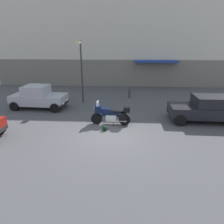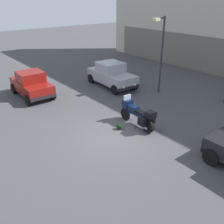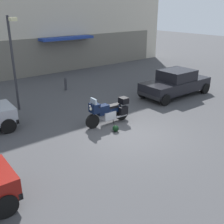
% 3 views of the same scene
% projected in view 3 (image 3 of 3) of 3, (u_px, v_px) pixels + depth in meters
% --- Properties ---
extents(ground_plane, '(80.00, 80.00, 0.00)m').
position_uv_depth(ground_plane, '(132.00, 134.00, 11.56)').
color(ground_plane, '#424244').
extents(motorcycle, '(2.26, 0.78, 1.36)m').
position_uv_depth(motorcycle, '(108.00, 111.00, 12.41)').
color(motorcycle, black).
rests_on(motorcycle, ground).
extents(helmet, '(0.28, 0.28, 0.28)m').
position_uv_depth(helmet, '(116.00, 129.00, 11.78)').
color(helmet, black).
rests_on(helmet, ground).
extents(car_sedan_far, '(4.60, 1.97, 1.56)m').
position_uv_depth(car_sedan_far, '(176.00, 83.00, 16.29)').
color(car_sedan_far, black).
rests_on(car_sedan_far, ground).
extents(streetlamp_curbside, '(0.28, 0.94, 4.65)m').
position_uv_depth(streetlamp_curbside, '(13.00, 55.00, 13.25)').
color(streetlamp_curbside, '#2D2D33').
rests_on(streetlamp_curbside, ground).
extents(bollard_curbside, '(0.16, 0.16, 0.82)m').
position_uv_depth(bollard_curbside, '(65.00, 83.00, 17.51)').
color(bollard_curbside, '#333338').
rests_on(bollard_curbside, ground).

